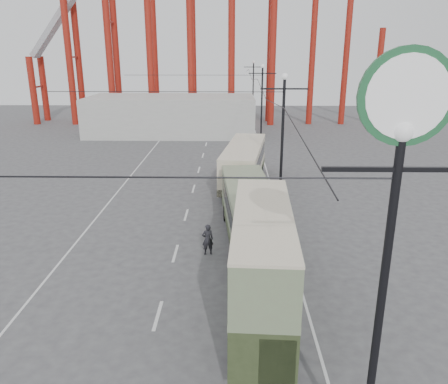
{
  "coord_description": "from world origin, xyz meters",
  "views": [
    {
      "loc": [
        2.09,
        -11.95,
        10.66
      ],
      "look_at": [
        1.67,
        11.84,
        3.0
      ],
      "focal_mm": 35.0,
      "sensor_mm": 36.0,
      "label": 1
    }
  ],
  "objects_px": {
    "single_decker_cream": "(244,163)",
    "lamp_post_near": "(395,189)",
    "double_decker_bus": "(262,261)",
    "pedestrian": "(208,239)",
    "single_decker_green": "(250,213)"
  },
  "relations": [
    {
      "from": "single_decker_cream",
      "to": "pedestrian",
      "type": "height_order",
      "value": "single_decker_cream"
    },
    {
      "from": "pedestrian",
      "to": "double_decker_bus",
      "type": "bearing_deg",
      "value": 97.39
    },
    {
      "from": "double_decker_bus",
      "to": "single_decker_cream",
      "type": "relative_size",
      "value": 0.81
    },
    {
      "from": "single_decker_green",
      "to": "pedestrian",
      "type": "relative_size",
      "value": 6.58
    },
    {
      "from": "lamp_post_near",
      "to": "double_decker_bus",
      "type": "bearing_deg",
      "value": 108.32
    },
    {
      "from": "single_decker_green",
      "to": "single_decker_cream",
      "type": "bearing_deg",
      "value": 85.55
    },
    {
      "from": "single_decker_cream",
      "to": "pedestrian",
      "type": "relative_size",
      "value": 6.35
    },
    {
      "from": "double_decker_bus",
      "to": "pedestrian",
      "type": "height_order",
      "value": "double_decker_bus"
    },
    {
      "from": "single_decker_green",
      "to": "pedestrian",
      "type": "distance_m",
      "value": 3.06
    },
    {
      "from": "lamp_post_near",
      "to": "single_decker_cream",
      "type": "distance_m",
      "value": 27.04
    },
    {
      "from": "single_decker_cream",
      "to": "lamp_post_near",
      "type": "bearing_deg",
      "value": -76.78
    },
    {
      "from": "double_decker_bus",
      "to": "lamp_post_near",
      "type": "bearing_deg",
      "value": -68.8
    },
    {
      "from": "double_decker_bus",
      "to": "single_decker_green",
      "type": "bearing_deg",
      "value": 93.95
    },
    {
      "from": "single_decker_green",
      "to": "lamp_post_near",
      "type": "bearing_deg",
      "value": -85.38
    },
    {
      "from": "lamp_post_near",
      "to": "double_decker_bus",
      "type": "xyz_separation_m",
      "value": [
        -2.27,
        6.85,
        -5.18
      ]
    }
  ]
}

